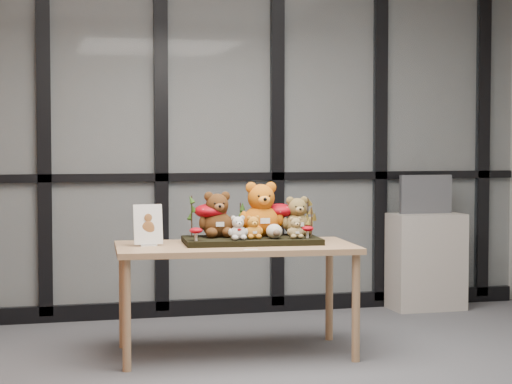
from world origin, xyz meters
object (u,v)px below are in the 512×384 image
object	(u,v)px
bear_brown_medium	(217,212)
mushroom_front_right	(307,231)
cabinet	(426,261)
mushroom_back_left	(210,218)
display_table	(235,255)
bear_small_yellow	(253,226)
bear_tan_back	(297,214)
bear_white_bow	(238,226)
bear_beige_small	(296,227)
mushroom_front_left	(196,233)
diorama_tray	(251,240)
plush_cream_hedgehog	(274,231)
monitor	(426,194)
bear_pooh_yellow	(261,206)
sign_holder	(148,227)
mushroom_back_right	(279,218)

from	to	relation	value
bear_brown_medium	mushroom_front_right	world-z (taller)	bear_brown_medium
cabinet	mushroom_back_left	bearing A→B (deg)	-153.25
display_table	mushroom_back_left	distance (m)	0.30
display_table	bear_small_yellow	world-z (taller)	bear_small_yellow
bear_tan_back	bear_white_bow	distance (m)	0.47
bear_beige_small	mushroom_front_left	world-z (taller)	bear_beige_small
diorama_tray	bear_brown_medium	xyz separation A→B (m)	(-0.20, 0.09, 0.17)
bear_small_yellow	plush_cream_hedgehog	bearing A→B (deg)	-4.80
bear_white_bow	monitor	xyz separation A→B (m)	(1.82, 1.23, 0.10)
diorama_tray	bear_small_yellow	bearing A→B (deg)	-92.02
bear_pooh_yellow	sign_holder	size ratio (longest dim) A/B	1.49
display_table	diorama_tray	xyz separation A→B (m)	(0.11, 0.05, 0.09)
bear_white_bow	sign_holder	bearing A→B (deg)	171.12
mushroom_back_right	monitor	xyz separation A→B (m)	(1.49, 0.99, 0.08)
bear_brown_medium	mushroom_front_left	bearing A→B (deg)	-126.43
bear_pooh_yellow	mushroom_back_right	size ratio (longest dim) A/B	1.70
mushroom_front_right	bear_pooh_yellow	bearing A→B (deg)	138.88
bear_white_bow	mushroom_back_left	world-z (taller)	mushroom_back_left
mushroom_front_left	cabinet	bearing A→B (deg)	30.21
bear_brown_medium	bear_beige_small	world-z (taller)	bear_brown_medium
bear_white_bow	mushroom_front_left	bearing A→B (deg)	-175.94
mushroom_front_right	mushroom_front_left	bearing A→B (deg)	178.32
mushroom_front_right	monitor	xyz separation A→B (m)	(1.38, 1.25, 0.14)
bear_pooh_yellow	bear_brown_medium	bearing A→B (deg)	-176.99
bear_tan_back	mushroom_back_right	distance (m)	0.12
display_table	mushroom_front_left	size ratio (longest dim) A/B	17.04
cabinet	bear_pooh_yellow	bearing A→B (deg)	-147.83
mushroom_back_left	sign_holder	bearing A→B (deg)	-165.36
bear_brown_medium	monitor	xyz separation A→B (m)	(1.90, 1.03, 0.03)
diorama_tray	mushroom_back_left	xyz separation A→B (m)	(-0.23, 0.12, 0.13)
mushroom_front_right	sign_holder	world-z (taller)	sign_holder
bear_tan_back	plush_cream_hedgehog	distance (m)	0.27
bear_small_yellow	bear_white_bow	size ratio (longest dim) A/B	0.97
display_table	monitor	world-z (taller)	monitor
plush_cream_hedgehog	monitor	bearing A→B (deg)	42.37
bear_small_yellow	cabinet	distance (m)	2.12
monitor	mushroom_back_left	bearing A→B (deg)	-152.81
bear_tan_back	bear_white_bow	xyz separation A→B (m)	(-0.43, -0.18, -0.05)
plush_cream_hedgehog	mushroom_back_right	size ratio (longest dim) A/B	0.45
diorama_tray	sign_holder	xyz separation A→B (m)	(-0.64, 0.02, 0.10)
bear_brown_medium	bear_tan_back	world-z (taller)	bear_brown_medium
sign_holder	bear_beige_small	bearing A→B (deg)	-12.54
bear_tan_back	mushroom_back_right	world-z (taller)	bear_tan_back
mushroom_back_right	bear_white_bow	bearing A→B (deg)	-144.43
bear_pooh_yellow	sign_holder	distance (m)	0.74
bear_small_yellow	bear_brown_medium	bearing A→B (deg)	142.98
bear_beige_small	monitor	bearing A→B (deg)	45.35
bear_beige_small	cabinet	distance (m)	1.95
bear_small_yellow	mushroom_front_right	distance (m)	0.34
bear_tan_back	mushroom_front_left	distance (m)	0.72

